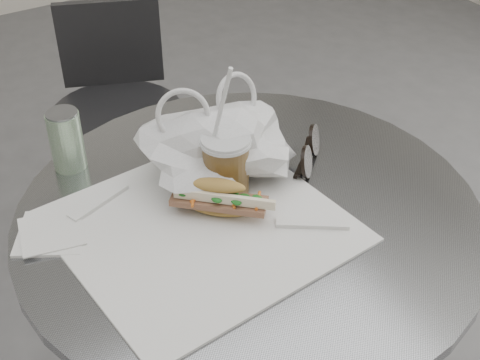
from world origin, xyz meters
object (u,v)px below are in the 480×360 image
cafe_table (248,322)px  banh_mi (218,198)px  drink_can (66,140)px  iced_coffee (226,165)px  sunglasses (309,153)px  chair_far (121,144)px

cafe_table → banh_mi: (-0.05, 0.01, 0.31)m
drink_can → iced_coffee: bearing=-48.3°
banh_mi → iced_coffee: 0.06m
cafe_table → banh_mi: size_ratio=4.12×
drink_can → sunglasses: bearing=-31.2°
sunglasses → drink_can: size_ratio=1.00×
cafe_table → iced_coffee: size_ratio=3.15×
cafe_table → drink_can: 0.47m
chair_far → drink_can: size_ratio=6.45×
sunglasses → drink_can: 0.42m
chair_far → drink_can: 0.84m
chair_far → banh_mi: 1.00m
iced_coffee → sunglasses: iced_coffee is taller
sunglasses → cafe_table: bearing=155.9°
banh_mi → cafe_table: bearing=27.9°
chair_far → sunglasses: bearing=114.6°
drink_can → chair_far: bearing=62.3°
cafe_table → chair_far: 0.90m
banh_mi → sunglasses: bearing=53.9°
banh_mi → sunglasses: size_ratio=1.68×
chair_far → iced_coffee: 0.97m
sunglasses → banh_mi: bearing=148.0°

